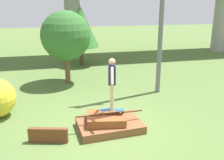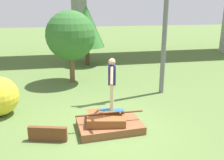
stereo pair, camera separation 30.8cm
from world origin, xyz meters
The scene contains 7 objects.
ground_plane centered at (0.00, 0.00, 0.00)m, with size 80.00×80.00×0.00m, color #567038.
scrap_pile centered at (-0.04, 0.00, 0.20)m, with size 2.13×1.44×0.56m.
scrap_plank_loose centered at (-1.88, -0.35, 0.22)m, with size 1.11×0.42×0.43m.
skateboard centered at (0.08, 0.02, 0.63)m, with size 0.76×0.36×0.09m.
skater centered at (0.08, 0.02, 1.58)m, with size 0.34×1.08×1.62m.
tree_behind_left centered at (-0.90, 5.30, 2.34)m, with size 2.39×2.39×3.55m.
tree_behind_right centered at (0.25, 9.01, 2.48)m, with size 2.24×2.24×3.78m.
Camera 2 is at (-1.33, -6.99, 3.75)m, focal length 40.00 mm.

